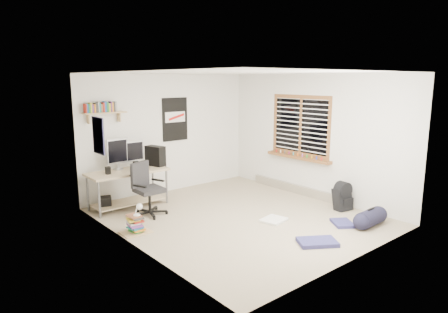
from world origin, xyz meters
TOP-DOWN VIEW (x-y plane):
  - floor at (0.00, 0.00)m, footprint 4.00×4.50m
  - ceiling at (0.00, 0.00)m, footprint 4.00×4.50m
  - back_wall at (0.00, 2.25)m, footprint 4.00×0.01m
  - left_wall at (-2.00, 0.00)m, footprint 0.01×4.50m
  - right_wall at (2.00, 0.00)m, footprint 0.01×4.50m
  - desk at (-1.22, 1.78)m, footprint 1.54×0.80m
  - monitor_left at (-1.31, 2.00)m, footprint 0.43×0.14m
  - monitor_right at (-0.95, 2.00)m, footprint 0.36×0.10m
  - pc_tower at (-0.58, 1.85)m, footprint 0.29×0.44m
  - keyboard at (-1.28, 1.52)m, footprint 0.38×0.15m
  - speaker_left at (-1.62, 1.76)m, footprint 0.09×0.09m
  - speaker_right at (-1.05, 1.78)m, footprint 0.11×0.11m
  - office_chair at (-1.14, 1.12)m, footprint 0.80×0.80m
  - wall_shelf at (-1.45, 2.14)m, footprint 0.80×0.22m
  - poster_back_wall at (0.15, 2.23)m, footprint 0.62×0.03m
  - poster_left_wall at (-1.99, 1.20)m, footprint 0.02×0.42m
  - window at (1.95, 0.30)m, footprint 0.10×1.50m
  - baseboard_heater at (1.96, 0.30)m, footprint 0.08×2.50m
  - backpack at (1.75, -0.92)m, footprint 0.36×0.31m
  - duffel_bag at (1.37, -1.72)m, footprint 0.29×0.29m
  - tshirt at (0.32, -0.53)m, footprint 0.48×0.43m
  - jeans_a at (0.10, -1.62)m, footprint 0.66×0.60m
  - jeans_b at (1.08, -1.39)m, footprint 0.48×0.51m
  - book_stack at (-1.75, 0.51)m, footprint 0.46×0.39m
  - desk_lamp at (-1.73, 0.49)m, footprint 0.17×0.21m
  - subwoofer at (-1.67, 1.84)m, footprint 0.29×0.29m

SIDE VIEW (x-z plane):
  - floor at x=0.00m, z-range -0.01..0.00m
  - tshirt at x=0.32m, z-range 0.00..0.04m
  - jeans_b at x=1.08m, z-range 0.00..0.05m
  - jeans_a at x=0.10m, z-range 0.00..0.06m
  - baseboard_heater at x=1.96m, z-range 0.00..0.18m
  - duffel_bag at x=1.37m, z-range -0.14..0.42m
  - subwoofer at x=-1.67m, z-range 0.01..0.27m
  - book_stack at x=-1.75m, z-range 0.01..0.29m
  - backpack at x=1.75m, z-range -0.01..0.41m
  - desk at x=-1.22m, z-range 0.03..0.70m
  - desk_lamp at x=-1.73m, z-range 0.29..0.47m
  - office_chair at x=-1.14m, z-range 0.01..0.97m
  - keyboard at x=-1.28m, z-range 0.68..0.70m
  - speaker_left at x=-1.62m, z-range 0.68..0.84m
  - speaker_right at x=-1.05m, z-range 0.68..0.86m
  - monitor_right at x=-0.95m, z-range 0.68..1.07m
  - pc_tower at x=-0.58m, z-range 0.68..1.10m
  - monitor_left at x=-1.31m, z-range 0.68..1.15m
  - back_wall at x=0.00m, z-range 0.00..2.50m
  - left_wall at x=-2.00m, z-range 0.00..2.50m
  - right_wall at x=2.00m, z-range 0.00..2.50m
  - window at x=1.95m, z-range 0.82..2.08m
  - poster_left_wall at x=-1.99m, z-range 1.20..1.80m
  - poster_back_wall at x=0.15m, z-range 1.09..2.01m
  - wall_shelf at x=-1.45m, z-range 1.66..1.90m
  - ceiling at x=0.00m, z-range 2.50..2.51m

